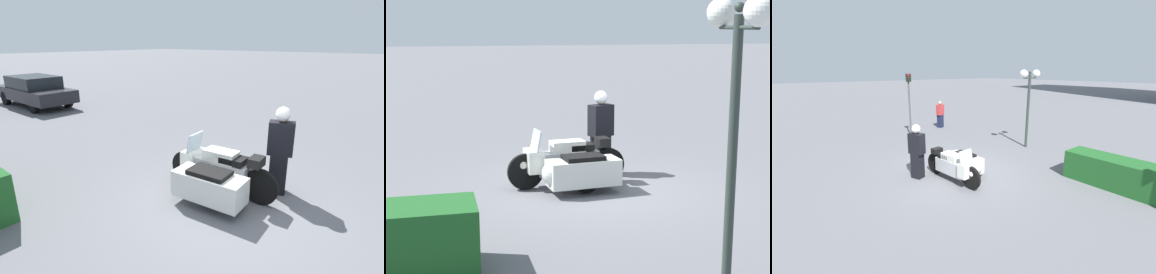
# 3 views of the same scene
# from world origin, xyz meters

# --- Properties ---
(ground_plane) EXTENTS (160.00, 160.00, 0.00)m
(ground_plane) POSITION_xyz_m (0.00, 0.00, 0.00)
(ground_plane) COLOR slate
(police_motorcycle) EXTENTS (2.45, 1.23, 1.18)m
(police_motorcycle) POSITION_xyz_m (0.49, -0.04, 0.48)
(police_motorcycle) COLOR black
(police_motorcycle) RESTS_ON ground
(officer_rider) EXTENTS (0.57, 0.46, 1.82)m
(officer_rider) POSITION_xyz_m (-0.43, -1.12, 0.96)
(officer_rider) COLOR black
(officer_rider) RESTS_ON ground
(parked_car_background) EXTENTS (4.75, 1.87, 1.44)m
(parked_car_background) POSITION_xyz_m (12.27, -1.88, 0.76)
(parked_car_background) COLOR black
(parked_car_background) RESTS_ON ground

